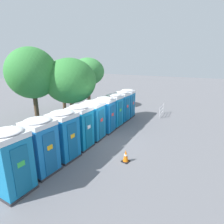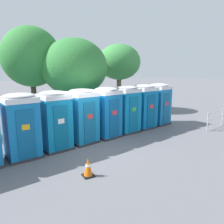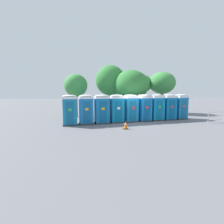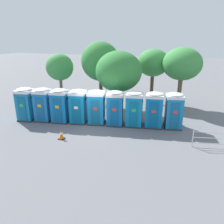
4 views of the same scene
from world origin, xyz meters
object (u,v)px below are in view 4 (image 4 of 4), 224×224
(portapotty_7, at_px, (154,110))
(street_tree_3, at_px, (119,71))
(portapotty_1, at_px, (43,104))
(traffic_cone, at_px, (61,134))
(portapotty_4, at_px, (97,107))
(portapotty_2, at_px, (60,105))
(street_tree_0, at_px, (60,67))
(portapotty_8, at_px, (174,111))
(event_barrier, at_px, (211,139))
(street_tree_4, at_px, (153,63))
(portapotty_3, at_px, (78,106))
(portapotty_5, at_px, (115,108))
(portapotty_6, at_px, (134,109))
(street_tree_2, at_px, (182,64))
(street_tree_1, at_px, (100,61))
(portapotty_0, at_px, (26,104))

(portapotty_7, xyz_separation_m, street_tree_3, (-3.35, 2.28, 2.21))
(portapotty_1, bearing_deg, traffic_cone, -39.30)
(portapotty_4, height_order, traffic_cone, portapotty_4)
(portapotty_2, height_order, street_tree_0, street_tree_0)
(portapotty_2, distance_m, portapotty_4, 2.77)
(portapotty_8, bearing_deg, traffic_cone, -147.03)
(portapotty_7, relative_size, street_tree_0, 0.54)
(portapotty_4, relative_size, event_barrier, 1.26)
(street_tree_3, bearing_deg, portapotty_4, -103.82)
(portapotty_8, height_order, street_tree_3, street_tree_3)
(street_tree_3, relative_size, street_tree_4, 1.00)
(portapotty_3, relative_size, street_tree_3, 0.49)
(street_tree_3, distance_m, street_tree_4, 4.47)
(portapotty_3, distance_m, portapotty_5, 2.77)
(portapotty_4, distance_m, portapotty_6, 2.77)
(street_tree_2, distance_m, street_tree_3, 5.71)
(portapotty_1, xyz_separation_m, street_tree_1, (2.69, 5.12, 2.80))
(event_barrier, bearing_deg, portapotty_2, 175.71)
(portapotty_5, height_order, street_tree_4, street_tree_4)
(portapotty_2, xyz_separation_m, street_tree_2, (8.26, 6.63, 2.63))
(portapotty_8, distance_m, street_tree_3, 5.57)
(street_tree_2, distance_m, street_tree_4, 2.76)
(portapotty_4, distance_m, event_barrier, 7.90)
(portapotty_2, relative_size, portapotty_7, 1.00)
(portapotty_7, relative_size, street_tree_3, 0.49)
(portapotty_0, height_order, street_tree_0, street_tree_0)
(street_tree_2, height_order, event_barrier, street_tree_2)
(traffic_cone, bearing_deg, portapotty_4, 71.38)
(portapotty_3, distance_m, street_tree_4, 8.73)
(portapotty_1, relative_size, street_tree_1, 0.44)
(portapotty_3, xyz_separation_m, street_tree_4, (4.27, 7.18, 2.54))
(event_barrier, bearing_deg, portapotty_0, 178.92)
(portapotty_4, bearing_deg, portapotty_0, -168.62)
(street_tree_1, xyz_separation_m, street_tree_4, (4.31, 2.56, -0.26))
(portapotty_4, bearing_deg, portapotty_1, -169.44)
(street_tree_1, distance_m, street_tree_2, 7.16)
(portapotty_4, bearing_deg, portapotty_6, 10.12)
(portapotty_2, distance_m, street_tree_1, 5.81)
(portapotty_2, bearing_deg, street_tree_4, 52.99)
(portapotty_1, height_order, portapotty_4, same)
(portapotty_4, height_order, portapotty_6, same)
(portapotty_1, distance_m, portapotty_7, 8.32)
(portapotty_6, bearing_deg, portapotty_0, -169.04)
(portapotty_8, relative_size, street_tree_0, 0.54)
(portapotty_7, bearing_deg, portapotty_1, -169.61)
(portapotty_4, height_order, street_tree_2, street_tree_2)
(event_barrier, bearing_deg, traffic_cone, -168.01)
(portapotty_7, xyz_separation_m, street_tree_0, (-9.38, 3.06, 2.18))
(traffic_cone, bearing_deg, street_tree_3, 73.67)
(portapotty_0, height_order, portapotty_3, same)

